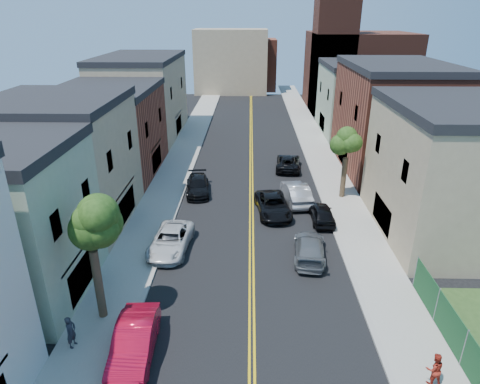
# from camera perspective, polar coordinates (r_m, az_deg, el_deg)

# --- Properties ---
(sidewalk_left) EXTENTS (3.20, 100.00, 0.15)m
(sidewalk_left) POSITION_cam_1_polar(r_m,az_deg,el_deg) (46.76, -8.21, 4.50)
(sidewalk_left) COLOR gray
(sidewalk_left) RESTS_ON ground
(sidewalk_right) EXTENTS (3.20, 100.00, 0.15)m
(sidewalk_right) POSITION_cam_1_polar(r_m,az_deg,el_deg) (46.84, 11.28, 4.32)
(sidewalk_right) COLOR gray
(sidewalk_right) RESTS_ON ground
(curb_left) EXTENTS (0.30, 100.00, 0.15)m
(curb_left) POSITION_cam_1_polar(r_m,az_deg,el_deg) (46.51, -6.08, 4.51)
(curb_left) COLOR gray
(curb_left) RESTS_ON ground
(curb_right) EXTENTS (0.30, 100.00, 0.15)m
(curb_right) POSITION_cam_1_polar(r_m,az_deg,el_deg) (46.56, 9.15, 4.36)
(curb_right) COLOR gray
(curb_right) RESTS_ON ground
(bldg_left_tan_near) EXTENTS (9.00, 10.00, 9.00)m
(bldg_left_tan_near) POSITION_cam_1_polar(r_m,az_deg,el_deg) (33.48, -23.09, 3.18)
(bldg_left_tan_near) COLOR #998466
(bldg_left_tan_near) RESTS_ON ground
(bldg_left_brick) EXTENTS (9.00, 12.00, 8.00)m
(bldg_left_brick) POSITION_cam_1_polar(r_m,az_deg,el_deg) (43.40, -17.39, 7.61)
(bldg_left_brick) COLOR brown
(bldg_left_brick) RESTS_ON ground
(bldg_left_tan_far) EXTENTS (9.00, 16.00, 9.50)m
(bldg_left_tan_far) POSITION_cam_1_polar(r_m,az_deg,el_deg) (56.34, -13.15, 12.28)
(bldg_left_tan_far) COLOR #998466
(bldg_left_tan_far) RESTS_ON ground
(bldg_right_tan) EXTENTS (9.00, 12.00, 9.00)m
(bldg_right_tan) POSITION_cam_1_polar(r_m,az_deg,el_deg) (32.81, 26.94, 2.09)
(bldg_right_tan) COLOR #998466
(bldg_right_tan) RESTS_ON ground
(bldg_right_brick) EXTENTS (9.00, 14.00, 10.00)m
(bldg_right_brick) POSITION_cam_1_polar(r_m,az_deg,el_deg) (45.13, 19.93, 9.18)
(bldg_right_brick) COLOR brown
(bldg_right_brick) RESTS_ON ground
(bldg_right_palegrn) EXTENTS (9.00, 12.00, 8.50)m
(bldg_right_palegrn) POSITION_cam_1_polar(r_m,az_deg,el_deg) (58.43, 15.75, 11.90)
(bldg_right_palegrn) COLOR gray
(bldg_right_palegrn) RESTS_ON ground
(church) EXTENTS (16.20, 14.20, 22.60)m
(church) POSITION_cam_1_polar(r_m,az_deg,el_deg) (73.04, 15.07, 16.50)
(church) COLOR #4C2319
(church) RESTS_ON ground
(backdrop_left) EXTENTS (14.00, 8.00, 12.00)m
(backdrop_left) POSITION_cam_1_polar(r_m,az_deg,el_deg) (86.21, -1.23, 17.35)
(backdrop_left) COLOR #998466
(backdrop_left) RESTS_ON ground
(backdrop_center) EXTENTS (10.00, 8.00, 10.00)m
(backdrop_center) POSITION_cam_1_polar(r_m,az_deg,el_deg) (90.21, 1.54, 16.97)
(backdrop_center) COLOR brown
(backdrop_center) RESTS_ON ground
(tree_left_mid) EXTENTS (5.20, 5.20, 9.29)m
(tree_left_mid) POSITION_cam_1_polar(r_m,az_deg,el_deg) (21.00, -20.20, -1.75)
(tree_left_mid) COLOR #3D281E
(tree_left_mid) RESTS_ON sidewalk_left
(tree_right_far) EXTENTS (4.40, 4.40, 8.03)m
(tree_right_far) POSITION_cam_1_polar(r_m,az_deg,el_deg) (35.84, 14.55, 7.68)
(tree_right_far) COLOR #3D281E
(tree_right_far) RESTS_ON sidewalk_right
(red_sedan) EXTENTS (2.01, 5.09, 1.65)m
(red_sedan) POSITION_cam_1_polar(r_m,az_deg,el_deg) (21.30, -14.20, -19.18)
(red_sedan) COLOR red
(red_sedan) RESTS_ON ground
(white_pickup) EXTENTS (2.81, 5.42, 1.46)m
(white_pickup) POSITION_cam_1_polar(r_m,az_deg,el_deg) (28.92, -9.43, -6.53)
(white_pickup) COLOR silver
(white_pickup) RESTS_ON ground
(grey_car_left) EXTENTS (2.08, 4.24, 1.39)m
(grey_car_left) POSITION_cam_1_polar(r_m,az_deg,el_deg) (29.21, -9.32, -6.27)
(grey_car_left) COLOR #57595F
(grey_car_left) RESTS_ON ground
(black_car_left) EXTENTS (2.56, 5.09, 1.42)m
(black_car_left) POSITION_cam_1_polar(r_m,az_deg,el_deg) (37.55, -5.79, 0.87)
(black_car_left) COLOR black
(black_car_left) RESTS_ON ground
(grey_car_right) EXTENTS (2.52, 5.09, 1.42)m
(grey_car_right) POSITION_cam_1_polar(r_m,az_deg,el_deg) (28.10, 9.44, -7.53)
(grey_car_right) COLOR #56595D
(grey_car_right) RESTS_ON ground
(black_car_right) EXTENTS (1.73, 4.15, 1.40)m
(black_car_right) POSITION_cam_1_polar(r_m,az_deg,el_deg) (32.89, 11.09, -2.86)
(black_car_right) COLOR black
(black_car_right) RESTS_ON ground
(silver_car_right) EXTENTS (2.46, 5.34, 1.69)m
(silver_car_right) POSITION_cam_1_polar(r_m,az_deg,el_deg) (35.88, 7.66, -0.08)
(silver_car_right) COLOR #9A9BA1
(silver_car_right) RESTS_ON ground
(dark_car_right_far) EXTENTS (2.87, 5.37, 1.43)m
(dark_car_right_far) POSITION_cam_1_polar(r_m,az_deg,el_deg) (43.52, 6.58, 4.04)
(dark_car_right_far) COLOR black
(dark_car_right_far) RESTS_ON ground
(black_suv_lane) EXTENTS (3.10, 5.58, 1.48)m
(black_suv_lane) POSITION_cam_1_polar(r_m,az_deg,el_deg) (33.61, 4.51, -1.80)
(black_suv_lane) COLOR black
(black_suv_lane) RESTS_ON ground
(pedestrian_left) EXTENTS (0.51, 0.67, 1.67)m
(pedestrian_left) POSITION_cam_1_polar(r_m,az_deg,el_deg) (22.46, -22.04, -17.26)
(pedestrian_left) COLOR #28272F
(pedestrian_left) RESTS_ON sidewalk_left
(pedestrian_right) EXTENTS (0.79, 0.63, 1.58)m
(pedestrian_right) POSITION_cam_1_polar(r_m,az_deg,el_deg) (21.12, 24.95, -21.02)
(pedestrian_right) COLOR maroon
(pedestrian_right) RESTS_ON sidewalk_right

